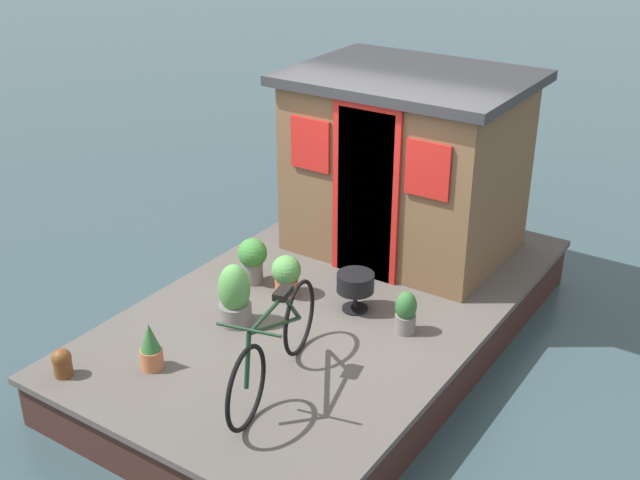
{
  "coord_description": "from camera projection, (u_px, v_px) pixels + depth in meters",
  "views": [
    {
      "loc": [
        -5.54,
        -3.55,
        4.26
      ],
      "look_at": [
        -0.2,
        0.0,
        1.19
      ],
      "focal_mm": 44.97,
      "sensor_mm": 36.0,
      "label": 1
    }
  ],
  "objects": [
    {
      "name": "bicycle",
      "position": [
        275.0,
        346.0,
        6.18
      ],
      "size": [
        1.65,
        0.56,
        0.78
      ],
      "color": "black",
      "rests_on": "houseboat_deck"
    },
    {
      "name": "ground_plane",
      "position": [
        331.0,
        343.0,
        7.78
      ],
      "size": [
        60.0,
        60.0,
        0.0
      ],
      "primitive_type": "plane",
      "color": "#2D4247"
    },
    {
      "name": "potted_plant_succulent",
      "position": [
        235.0,
        296.0,
        7.07
      ],
      "size": [
        0.29,
        0.29,
        0.58
      ],
      "color": "slate",
      "rests_on": "houseboat_deck"
    },
    {
      "name": "houseboat_cabin",
      "position": [
        406.0,
        162.0,
        8.21
      ],
      "size": [
        1.81,
        2.32,
        1.87
      ],
      "color": "brown",
      "rests_on": "houseboat_deck"
    },
    {
      "name": "charcoal_grill",
      "position": [
        355.0,
        284.0,
        7.28
      ],
      "size": [
        0.34,
        0.34,
        0.37
      ],
      "color": "black",
      "rests_on": "houseboat_deck"
    },
    {
      "name": "houseboat_deck",
      "position": [
        332.0,
        321.0,
        7.67
      ],
      "size": [
        5.02,
        2.96,
        0.49
      ],
      "color": "#4C4742",
      "rests_on": "ground_plane"
    },
    {
      "name": "potted_plant_mint",
      "position": [
        406.0,
        312.0,
        6.97
      ],
      "size": [
        0.19,
        0.19,
        0.39
      ],
      "color": "slate",
      "rests_on": "houseboat_deck"
    },
    {
      "name": "potted_plant_geranium",
      "position": [
        151.0,
        347.0,
        6.47
      ],
      "size": [
        0.19,
        0.19,
        0.42
      ],
      "color": "#B2603D",
      "rests_on": "houseboat_deck"
    },
    {
      "name": "mooring_bollard",
      "position": [
        62.0,
        362.0,
        6.4
      ],
      "size": [
        0.16,
        0.16,
        0.25
      ],
      "color": "brown",
      "rests_on": "houseboat_deck"
    },
    {
      "name": "potted_plant_lavender",
      "position": [
        253.0,
        258.0,
        7.76
      ],
      "size": [
        0.29,
        0.29,
        0.46
      ],
      "color": "slate",
      "rests_on": "houseboat_deck"
    },
    {
      "name": "potted_plant_sage",
      "position": [
        286.0,
        274.0,
        7.56
      ],
      "size": [
        0.28,
        0.28,
        0.4
      ],
      "color": "#B2603D",
      "rests_on": "houseboat_deck"
    }
  ]
}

